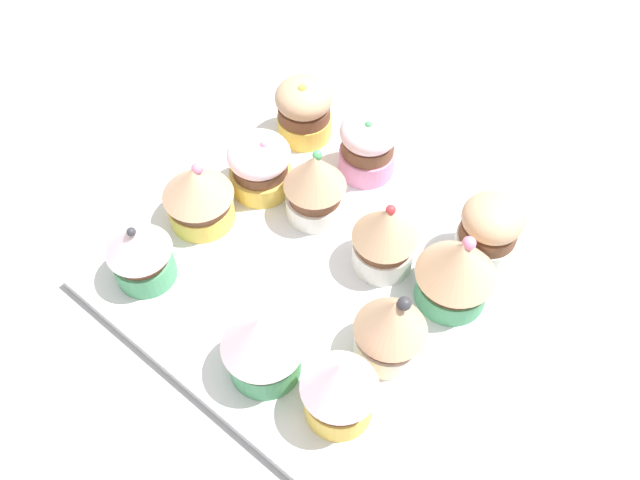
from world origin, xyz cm
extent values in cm
cube|color=#9E9EA3|center=(0.00, 0.00, -1.50)|extent=(180.00, 180.00, 3.00)
cube|color=silver|center=(0.00, 0.00, 0.60)|extent=(32.25, 32.25, 1.20)
cylinder|color=#EFC651|center=(-9.88, -10.06, 2.55)|extent=(5.32, 5.32, 2.70)
cylinder|color=brown|center=(-9.88, -10.06, 4.62)|extent=(4.98, 4.98, 1.43)
cone|color=silver|center=(-9.88, -10.06, 7.16)|extent=(5.87, 5.87, 3.66)
cylinder|color=white|center=(-3.37, -9.92, 2.43)|extent=(5.53, 5.53, 2.47)
cylinder|color=brown|center=(-3.37, -9.92, 4.17)|extent=(5.05, 5.05, 1.00)
cone|color=tan|center=(-3.37, -9.92, 6.66)|extent=(5.84, 5.84, 3.97)
sphere|color=#333338|center=(-2.90, -10.45, 8.47)|extent=(1.11, 1.11, 1.11)
cylinder|color=#4C9E6B|center=(4.22, -10.99, 2.42)|extent=(6.13, 6.13, 2.43)
cylinder|color=brown|center=(4.22, -10.99, 4.17)|extent=(5.72, 5.72, 1.07)
cone|color=tan|center=(4.22, -10.99, 6.70)|extent=(6.75, 6.75, 4.00)
sphere|color=pink|center=(4.75, -11.17, 8.53)|extent=(1.14, 1.14, 1.14)
cylinder|color=white|center=(9.88, -10.74, 2.51)|extent=(5.31, 5.31, 2.62)
cylinder|color=brown|center=(9.88, -10.74, 4.58)|extent=(5.02, 5.02, 1.52)
ellipsoid|color=tan|center=(9.88, -10.74, 6.34)|extent=(5.33, 5.33, 3.35)
cylinder|color=#4C9E6B|center=(-10.88, -3.36, 2.60)|extent=(5.80, 5.80, 2.80)
cylinder|color=brown|center=(-10.88, -3.36, 4.50)|extent=(5.41, 5.41, 1.02)
cone|color=silver|center=(-10.88, -3.36, 6.98)|extent=(6.47, 6.47, 3.94)
cylinder|color=white|center=(3.35, -4.37, 2.49)|extent=(5.41, 5.41, 2.58)
cylinder|color=brown|center=(3.35, -4.37, 4.38)|extent=(5.02, 5.02, 1.19)
cone|color=tan|center=(3.35, -4.37, 6.74)|extent=(5.69, 5.69, 3.54)
sphere|color=red|center=(3.65, -4.43, 8.38)|extent=(0.86, 0.86, 0.86)
cylinder|color=white|center=(3.91, 3.85, 2.34)|extent=(5.44, 5.44, 2.29)
cylinder|color=brown|center=(3.91, 3.85, 4.28)|extent=(4.87, 4.87, 1.58)
cone|color=tan|center=(3.91, 3.85, 6.91)|extent=(5.71, 5.71, 3.68)
sphere|color=#4CB266|center=(4.32, 3.89, 8.62)|extent=(0.91, 0.91, 0.91)
cylinder|color=pink|center=(11.29, 3.46, 2.51)|extent=(5.47, 5.47, 2.61)
cylinder|color=brown|center=(11.29, 3.46, 4.58)|extent=(5.02, 5.02, 1.54)
ellipsoid|color=silver|center=(11.29, 3.46, 6.30)|extent=(5.48, 5.48, 3.18)
sphere|color=#4CB266|center=(10.77, 3.23, 7.79)|extent=(0.71, 0.71, 0.71)
cylinder|color=#4C9E6B|center=(-10.91, 10.70, 2.49)|extent=(5.27, 5.27, 2.57)
cylinder|color=brown|center=(-10.91, 10.70, 4.33)|extent=(4.70, 4.70, 1.11)
cone|color=silver|center=(-10.91, 10.70, 6.43)|extent=(5.63, 5.63, 3.10)
sphere|color=#333338|center=(-11.10, 10.43, 7.87)|extent=(0.76, 0.76, 0.76)
cylinder|color=#EFC651|center=(-3.32, 11.47, 2.34)|extent=(6.07, 6.07, 2.28)
cylinder|color=brown|center=(-3.32, 11.47, 4.01)|extent=(5.82, 5.82, 1.07)
cone|color=tan|center=(-3.32, 11.47, 6.17)|extent=(6.47, 6.47, 3.24)
sphere|color=pink|center=(-2.82, 11.45, 7.63)|extent=(1.07, 1.07, 1.07)
cylinder|color=#EFC651|center=(3.12, 9.93, 2.32)|extent=(5.95, 5.95, 2.24)
cylinder|color=brown|center=(3.12, 9.93, 4.04)|extent=(5.27, 5.27, 1.19)
ellipsoid|color=silver|center=(3.12, 9.93, 5.58)|extent=(5.96, 5.96, 3.14)
sphere|color=pink|center=(3.32, 9.35, 7.04)|extent=(0.76, 0.76, 0.76)
cylinder|color=#EFC651|center=(11.17, 11.34, 2.42)|extent=(5.50, 5.50, 2.45)
cylinder|color=brown|center=(11.17, 11.34, 4.35)|extent=(5.27, 5.27, 1.41)
ellipsoid|color=tan|center=(11.17, 11.34, 6.11)|extent=(5.68, 5.68, 3.50)
sphere|color=#EAD64C|center=(10.72, 11.07, 7.73)|extent=(0.86, 0.86, 0.86)
cube|color=white|center=(-24.64, 4.26, 0.30)|extent=(12.59, 13.31, 0.60)
camera|label=1|loc=(-26.71, -22.19, 51.58)|focal=38.38mm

